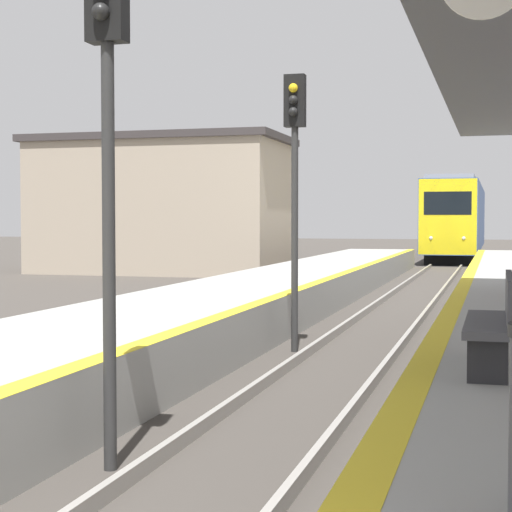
{
  "coord_description": "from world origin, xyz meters",
  "views": [
    {
      "loc": [
        2.34,
        -1.88,
        2.32
      ],
      "look_at": [
        -1.92,
        13.23,
        1.64
      ],
      "focal_mm": 60.0,
      "sensor_mm": 36.0,
      "label": 1
    }
  ],
  "objects_px": {
    "signal_mid": "(295,160)",
    "bench": "(496,319)",
    "signal_near": "(107,106)",
    "train": "(458,219)"
  },
  "relations": [
    {
      "from": "bench",
      "to": "train",
      "type": "bearing_deg",
      "value": 92.93
    },
    {
      "from": "signal_near",
      "to": "bench",
      "type": "xyz_separation_m",
      "value": [
        3.42,
        1.38,
        -1.99
      ]
    },
    {
      "from": "train",
      "to": "bench",
      "type": "relative_size",
      "value": 12.51
    },
    {
      "from": "train",
      "to": "signal_mid",
      "type": "bearing_deg",
      "value": -91.51
    },
    {
      "from": "signal_near",
      "to": "bench",
      "type": "height_order",
      "value": "signal_near"
    },
    {
      "from": "signal_mid",
      "to": "bench",
      "type": "relative_size",
      "value": 2.58
    },
    {
      "from": "signal_near",
      "to": "bench",
      "type": "distance_m",
      "value": 4.19
    },
    {
      "from": "signal_near",
      "to": "train",
      "type": "bearing_deg",
      "value": 88.69
    },
    {
      "from": "signal_mid",
      "to": "bench",
      "type": "distance_m",
      "value": 7.15
    },
    {
      "from": "signal_mid",
      "to": "bench",
      "type": "bearing_deg",
      "value": -60.39
    }
  ]
}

